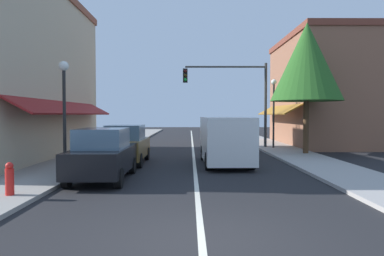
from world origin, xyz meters
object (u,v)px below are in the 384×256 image
(parked_car_nearest_left, at_px, (103,155))
(tree_right_near, at_px, (307,62))
(van_in_lane, at_px, (225,139))
(traffic_signal_mast_arm, at_px, (236,90))
(street_lamp_left_near, at_px, (64,97))
(fire_hydrant, at_px, (10,179))
(street_lamp_right_mid, at_px, (274,102))
(parked_car_second_left, at_px, (126,145))

(parked_car_nearest_left, height_order, tree_right_near, tree_right_near)
(van_in_lane, xyz_separation_m, traffic_signal_mast_arm, (1.49, 7.57, 2.74))
(parked_car_nearest_left, bearing_deg, street_lamp_left_near, 144.21)
(tree_right_near, bearing_deg, parked_car_nearest_left, -141.43)
(parked_car_nearest_left, xyz_separation_m, street_lamp_left_near, (-1.72, 1.21, 2.02))
(street_lamp_left_near, distance_m, fire_hydrant, 4.62)
(traffic_signal_mast_arm, relative_size, street_lamp_left_near, 1.33)
(van_in_lane, xyz_separation_m, street_lamp_right_mid, (3.79, 6.90, 1.92))
(van_in_lane, bearing_deg, street_lamp_left_near, -158.54)
(street_lamp_left_near, distance_m, tree_right_near, 12.89)
(parked_car_nearest_left, distance_m, fire_hydrant, 3.31)
(parked_car_nearest_left, height_order, street_lamp_left_near, street_lamp_left_near)
(parked_car_nearest_left, bearing_deg, van_in_lane, 39.73)
(parked_car_second_left, distance_m, fire_hydrant, 7.12)
(street_lamp_right_mid, bearing_deg, traffic_signal_mast_arm, 164.01)
(parked_car_nearest_left, xyz_separation_m, parked_car_second_left, (0.05, 4.11, 0.00))
(van_in_lane, distance_m, street_lamp_left_near, 7.01)
(fire_hydrant, bearing_deg, street_lamp_right_mid, 53.18)
(street_lamp_right_mid, relative_size, tree_right_near, 0.62)
(parked_car_second_left, distance_m, traffic_signal_mast_arm, 9.90)
(parked_car_nearest_left, bearing_deg, traffic_signal_mast_arm, 61.61)
(traffic_signal_mast_arm, distance_m, street_lamp_right_mid, 2.54)
(traffic_signal_mast_arm, bearing_deg, fire_hydrant, -118.86)
(traffic_signal_mast_arm, distance_m, tree_right_near, 5.31)
(parked_car_nearest_left, relative_size, parked_car_second_left, 1.00)
(parked_car_nearest_left, xyz_separation_m, van_in_lane, (4.54, 3.85, 0.27))
(van_in_lane, bearing_deg, traffic_signal_mast_arm, 77.49)
(fire_hydrant, bearing_deg, van_in_lane, 46.27)
(street_lamp_left_near, height_order, fire_hydrant, street_lamp_left_near)
(van_in_lane, relative_size, traffic_signal_mast_arm, 0.93)
(parked_car_nearest_left, relative_size, street_lamp_left_near, 0.98)
(traffic_signal_mast_arm, bearing_deg, parked_car_second_left, -129.30)
(parked_car_nearest_left, bearing_deg, tree_right_near, 38.03)
(parked_car_nearest_left, height_order, traffic_signal_mast_arm, traffic_signal_mast_arm)
(street_lamp_right_mid, bearing_deg, van_in_lane, -118.79)
(van_in_lane, relative_size, street_lamp_right_mid, 1.16)
(street_lamp_left_near, height_order, street_lamp_right_mid, street_lamp_right_mid)
(parked_car_second_left, xyz_separation_m, street_lamp_right_mid, (8.28, 6.64, 2.18))
(parked_car_second_left, height_order, street_lamp_right_mid, street_lamp_right_mid)
(parked_car_nearest_left, bearing_deg, fire_hydrant, -123.37)
(fire_hydrant, bearing_deg, traffic_signal_mast_arm, 61.14)
(van_in_lane, bearing_deg, fire_hydrant, -135.11)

